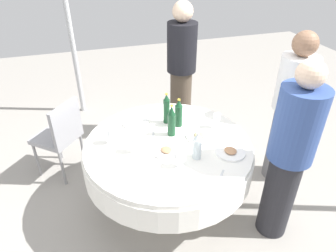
% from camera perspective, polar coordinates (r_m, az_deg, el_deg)
% --- Properties ---
extents(ground_plane, '(10.00, 10.00, 0.00)m').
position_cam_1_polar(ground_plane, '(3.11, 0.00, -14.37)').
color(ground_plane, gray).
extents(dining_table, '(1.47, 1.47, 0.74)m').
position_cam_1_polar(dining_table, '(2.70, 0.00, -5.73)').
color(dining_table, white).
rests_on(dining_table, ground_plane).
extents(bottle_dark_green_north, '(0.07, 0.07, 0.28)m').
position_cam_1_polar(bottle_dark_green_north, '(2.79, 2.01, 2.36)').
color(bottle_dark_green_north, '#194728').
rests_on(bottle_dark_green_north, dining_table).
extents(bottle_dark_green_mid, '(0.06, 0.06, 0.30)m').
position_cam_1_polar(bottle_dark_green_mid, '(2.83, -0.27, 3.20)').
color(bottle_dark_green_mid, '#194728').
rests_on(bottle_dark_green_mid, dining_table).
extents(bottle_dark_green_right, '(0.07, 0.07, 0.30)m').
position_cam_1_polar(bottle_dark_green_right, '(2.65, 0.68, 0.89)').
color(bottle_dark_green_right, '#194728').
rests_on(bottle_dark_green_right, dining_table).
extents(bottle_clear_west, '(0.07, 0.07, 0.24)m').
position_cam_1_polar(bottle_clear_west, '(2.40, 5.49, -3.77)').
color(bottle_clear_west, silver).
rests_on(bottle_clear_west, dining_table).
extents(wine_glass_west, '(0.08, 0.08, 0.15)m').
position_cam_1_polar(wine_glass_west, '(2.47, -6.25, -2.95)').
color(wine_glass_west, white).
rests_on(wine_glass_west, dining_table).
extents(wine_glass_outer, '(0.07, 0.07, 0.14)m').
position_cam_1_polar(wine_glass_outer, '(2.31, 2.32, -5.79)').
color(wine_glass_outer, white).
rests_on(wine_glass_outer, dining_table).
extents(wine_glass_near, '(0.06, 0.06, 0.14)m').
position_cam_1_polar(wine_glass_near, '(2.80, 9.18, 1.52)').
color(wine_glass_near, white).
rests_on(wine_glass_near, dining_table).
extents(wine_glass_east, '(0.07, 0.07, 0.14)m').
position_cam_1_polar(wine_glass_east, '(2.60, -10.70, -1.29)').
color(wine_glass_east, white).
rests_on(wine_glass_east, dining_table).
extents(plate_left, '(0.24, 0.24, 0.04)m').
position_cam_1_polar(plate_left, '(2.55, 11.59, -4.79)').
color(plate_left, white).
rests_on(plate_left, dining_table).
extents(plate_south, '(0.26, 0.26, 0.02)m').
position_cam_1_polar(plate_south, '(2.90, -6.14, 0.74)').
color(plate_south, white).
rests_on(plate_south, dining_table).
extents(plate_rear, '(0.22, 0.22, 0.04)m').
position_cam_1_polar(plate_rear, '(2.50, -0.32, -4.72)').
color(plate_rear, white).
rests_on(plate_rear, dining_table).
extents(plate_front, '(0.24, 0.24, 0.04)m').
position_cam_1_polar(plate_front, '(2.69, 5.96, -1.91)').
color(plate_front, white).
rests_on(plate_front, dining_table).
extents(spoon_mid, '(0.15, 0.13, 0.00)m').
position_cam_1_polar(spoon_mid, '(2.31, 9.82, -9.47)').
color(spoon_mid, silver).
rests_on(spoon_mid, dining_table).
extents(knife_right, '(0.06, 0.18, 0.00)m').
position_cam_1_polar(knife_right, '(2.45, -12.14, -6.88)').
color(knife_right, silver).
rests_on(knife_right, dining_table).
extents(fork_west, '(0.18, 0.07, 0.00)m').
position_cam_1_polar(fork_west, '(2.73, -2.77, -1.42)').
color(fork_west, silver).
rests_on(fork_west, dining_table).
extents(person_north, '(0.34, 0.34, 1.58)m').
position_cam_1_polar(person_north, '(3.17, 21.79, 3.00)').
color(person_north, slate).
rests_on(person_north, ground_plane).
extents(person_mid, '(0.34, 0.34, 1.59)m').
position_cam_1_polar(person_mid, '(2.51, 21.78, -5.00)').
color(person_mid, '#26262B').
rests_on(person_mid, ground_plane).
extents(person_right, '(0.34, 0.34, 1.68)m').
position_cam_1_polar(person_right, '(3.65, 2.51, 10.19)').
color(person_right, '#4C3F33').
rests_on(person_right, ground_plane).
extents(chair_near, '(0.56, 0.56, 0.87)m').
position_cam_1_polar(chair_near, '(3.33, -19.40, -1.29)').
color(chair_near, '#99999E').
rests_on(chair_near, ground_plane).
extents(tent_pole_main, '(0.07, 0.07, 2.43)m').
position_cam_1_polar(tent_pole_main, '(4.34, -17.91, 17.00)').
color(tent_pole_main, '#B2B5B7').
rests_on(tent_pole_main, ground_plane).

